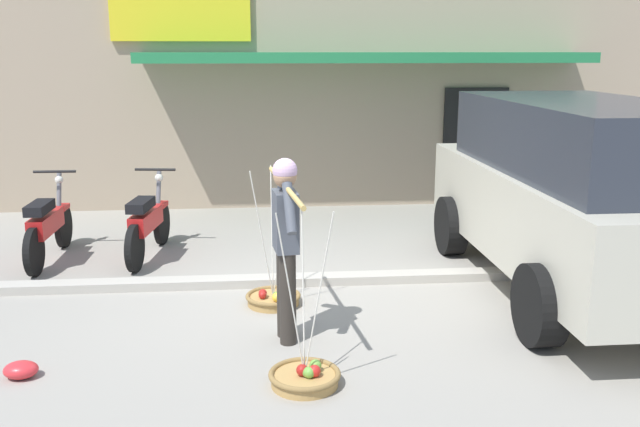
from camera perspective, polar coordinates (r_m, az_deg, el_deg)
name	(u,v)px	position (r m, az deg, el deg)	size (l,w,h in m)	color
ground_plane	(291,306)	(7.33, -2.39, -7.62)	(90.00, 90.00, 0.00)	gray
sidewalk_curb	(288,280)	(7.97, -2.65, -5.50)	(20.00, 0.24, 0.10)	#AEA89C
fruit_vendor	(286,237)	(6.22, -2.84, -1.97)	(0.25, 1.84, 1.70)	#2D2823
fruit_basket_left_side	(273,298)	(7.36, -3.88, -6.91)	(0.58, 0.58, 1.45)	#B2894C
fruit_basket_right_side	(305,376)	(5.68, -1.23, -13.20)	(0.58, 0.58, 1.45)	#B2894C
motorcycle_nearest_shop	(48,226)	(9.37, -21.46, -0.99)	(0.54, 1.82, 1.09)	black
motorcycle_second_in_row	(148,223)	(9.14, -13.98, -0.79)	(0.54, 1.81, 1.09)	black
parked_truck	(577,190)	(8.02, 20.39, 1.80)	(2.16, 4.81, 2.10)	beige
storefront_building	(344,76)	(14.18, 1.96, 11.20)	(13.00, 6.00, 4.20)	tan
plastic_litter_bag	(21,370)	(6.29, -23.37, -11.71)	(0.28, 0.22, 0.14)	red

